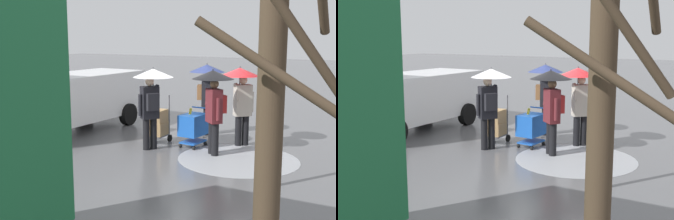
{
  "view_description": "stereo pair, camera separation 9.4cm",
  "coord_description": "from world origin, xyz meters",
  "views": [
    {
      "loc": [
        -5.39,
        10.54,
        2.94
      ],
      "look_at": [
        0.35,
        1.09,
        1.05
      ],
      "focal_mm": 46.56,
      "sensor_mm": 36.0,
      "label": 1
    },
    {
      "loc": [
        -5.47,
        10.49,
        2.94
      ],
      "look_at": [
        0.35,
        1.09,
        1.05
      ],
      "focal_mm": 46.56,
      "sensor_mm": 36.0,
      "label": 2
    }
  ],
  "objects": [
    {
      "name": "pedestrian_pink_side",
      "position": [
        0.29,
        -1.0,
        1.57
      ],
      "size": [
        1.04,
        1.04,
        2.15
      ],
      "color": "black",
      "rests_on": "ground"
    },
    {
      "name": "cargo_van_parked_right",
      "position": [
        4.14,
        0.9,
        1.18
      ],
      "size": [
        2.21,
        5.34,
        2.6
      ],
      "color": "white",
      "rests_on": "ground"
    },
    {
      "name": "pedestrian_black_side",
      "position": [
        -1.08,
        -0.29,
        1.58
      ],
      "size": [
        1.04,
        1.04,
        2.15
      ],
      "color": "black",
      "rests_on": "ground"
    },
    {
      "name": "shopping_cart_vendor",
      "position": [
        -0.06,
        0.48,
        0.57
      ],
      "size": [
        0.59,
        0.85,
        1.04
      ],
      "color": "#1951B2",
      "rests_on": "ground"
    },
    {
      "name": "bare_tree_near",
      "position": [
        -4.24,
        6.91,
        2.0
      ],
      "size": [
        1.12,
        1.14,
        3.86
      ],
      "color": "#423323",
      "rests_on": "ground"
    },
    {
      "name": "street_lamp",
      "position": [
        -2.83,
        2.53,
        2.37
      ],
      "size": [
        0.28,
        0.28,
        3.86
      ],
      "color": "#2D2D33",
      "rests_on": "ground"
    },
    {
      "name": "pedestrian_white_side",
      "position": [
        -0.83,
        0.87,
        1.57
      ],
      "size": [
        1.04,
        1.04,
        2.15
      ],
      "color": "black",
      "rests_on": "ground"
    },
    {
      "name": "hand_dolly_boxes",
      "position": [
        0.99,
        0.62,
        0.55
      ],
      "size": [
        0.54,
        0.72,
        1.32
      ],
      "color": "#515156",
      "rests_on": "ground"
    },
    {
      "name": "pedestrian_far_side",
      "position": [
        0.74,
        1.26,
        1.57
      ],
      "size": [
        1.04,
        1.04,
        2.15
      ],
      "color": "black",
      "rests_on": "ground"
    },
    {
      "name": "ground_plane",
      "position": [
        0.0,
        0.0,
        0.0
      ],
      "size": [
        90.0,
        90.0,
        0.0
      ],
      "primitive_type": "plane",
      "color": "#5B5B5E"
    },
    {
      "name": "slush_patch_under_van",
      "position": [
        -1.57,
        1.0,
        0.0
      ],
      "size": [
        2.91,
        2.91,
        0.01
      ],
      "primitive_type": "cylinder",
      "color": "#999BA0",
      "rests_on": "ground"
    }
  ]
}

